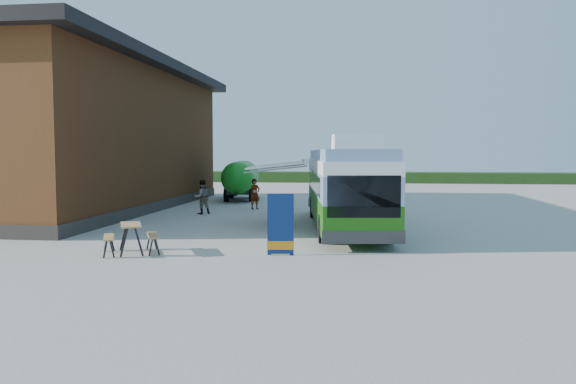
# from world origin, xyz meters

# --- Properties ---
(ground) EXTENTS (100.00, 100.00, 0.00)m
(ground) POSITION_xyz_m (0.00, 0.00, 0.00)
(ground) COLOR #BCB7AD
(ground) RESTS_ON ground
(barn) EXTENTS (9.60, 21.20, 7.50)m
(barn) POSITION_xyz_m (-10.50, 10.00, 3.59)
(barn) COLOR brown
(barn) RESTS_ON ground
(hedge) EXTENTS (40.00, 3.00, 1.00)m
(hedge) POSITION_xyz_m (8.00, 38.00, 0.50)
(hedge) COLOR #264419
(hedge) RESTS_ON ground
(bus) EXTENTS (3.77, 11.48, 3.46)m
(bus) POSITION_xyz_m (2.80, 4.35, 1.65)
(bus) COLOR #207213
(bus) RESTS_ON ground
(awning) EXTENTS (2.77, 3.98, 0.49)m
(awning) POSITION_xyz_m (0.31, 4.67, 2.53)
(awning) COLOR white
(awning) RESTS_ON ground
(banner) EXTENTS (0.76, 0.24, 1.74)m
(banner) POSITION_xyz_m (1.17, -1.70, 0.71)
(banner) COLOR navy
(banner) RESTS_ON ground
(picnic_table) EXTENTS (1.90, 1.82, 0.85)m
(picnic_table) POSITION_xyz_m (-3.13, -1.95, 0.63)
(picnic_table) COLOR tan
(picnic_table) RESTS_ON ground
(person_a) EXTENTS (0.67, 0.66, 1.56)m
(person_a) POSITION_xyz_m (-1.92, 10.95, 0.78)
(person_a) COLOR #999999
(person_a) RESTS_ON ground
(person_b) EXTENTS (0.99, 0.95, 1.61)m
(person_b) POSITION_xyz_m (-4.00, 8.42, 0.80)
(person_b) COLOR #999999
(person_b) RESTS_ON ground
(slurry_tanker) EXTENTS (2.38, 6.42, 2.38)m
(slurry_tanker) POSITION_xyz_m (-3.83, 16.48, 1.37)
(slurry_tanker) COLOR #17821B
(slurry_tanker) RESTS_ON ground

